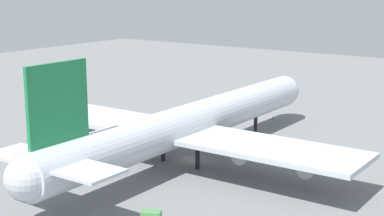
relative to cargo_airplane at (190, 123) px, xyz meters
The scene contains 4 objects.
ground_plane 6.14m from the cargo_airplane, ahead, with size 283.65×283.65×0.00m, color slate.
cargo_airplane is the anchor object (origin of this frame).
maintenance_van 29.08m from the cargo_airplane, 102.87° to the left, with size 5.38×3.55×2.24m.
safety_cone_nose 32.96m from the cargo_airplane, ahead, with size 0.53×0.53×0.76m, color orange.
Camera 1 is at (-72.95, -51.32, 28.25)m, focal length 54.23 mm.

